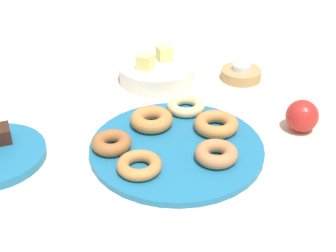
{
  "coord_description": "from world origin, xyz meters",
  "views": [
    {
      "loc": [
        -0.47,
        -0.64,
        0.55
      ],
      "look_at": [
        0.0,
        0.03,
        0.04
      ],
      "focal_mm": 51.45,
      "sensor_mm": 36.0,
      "label": 1
    }
  ],
  "objects_px": {
    "melon_chunk_left": "(145,62)",
    "donut_5": "(112,143)",
    "donut_0": "(216,154)",
    "fruit_bowl": "(157,73)",
    "donut_1": "(139,165)",
    "donut_3": "(186,106)",
    "apple": "(302,116)",
    "candle_holder": "(241,74)",
    "tealight": "(242,67)",
    "donut_plate": "(177,148)",
    "donut_4": "(151,120)",
    "donut_2": "(216,124)",
    "melon_chunk_right": "(165,53)"
  },
  "relations": [
    {
      "from": "melon_chunk_left",
      "to": "donut_5",
      "type": "bearing_deg",
      "value": -135.0
    },
    {
      "from": "donut_0",
      "to": "fruit_bowl",
      "type": "relative_size",
      "value": 0.43
    },
    {
      "from": "donut_1",
      "to": "donut_3",
      "type": "xyz_separation_m",
      "value": [
        0.2,
        0.13,
        -0.0
      ]
    },
    {
      "from": "apple",
      "to": "fruit_bowl",
      "type": "bearing_deg",
      "value": 108.07
    },
    {
      "from": "candle_holder",
      "to": "tealight",
      "type": "height_order",
      "value": "tealight"
    },
    {
      "from": "fruit_bowl",
      "to": "candle_holder",
      "type": "bearing_deg",
      "value": -32.33
    },
    {
      "from": "donut_5",
      "to": "candle_holder",
      "type": "relative_size",
      "value": 0.77
    },
    {
      "from": "donut_5",
      "to": "candle_holder",
      "type": "bearing_deg",
      "value": 13.42
    },
    {
      "from": "donut_1",
      "to": "donut_plate",
      "type": "bearing_deg",
      "value": 14.82
    },
    {
      "from": "donut_4",
      "to": "apple",
      "type": "relative_size",
      "value": 1.31
    },
    {
      "from": "donut_plate",
      "to": "donut_5",
      "type": "relative_size",
      "value": 4.43
    },
    {
      "from": "candle_holder",
      "to": "melon_chunk_left",
      "type": "relative_size",
      "value": 2.84
    },
    {
      "from": "donut_4",
      "to": "donut_5",
      "type": "distance_m",
      "value": 0.11
    },
    {
      "from": "donut_plate",
      "to": "donut_4",
      "type": "xyz_separation_m",
      "value": [
        -0.0,
        0.09,
        0.02
      ]
    },
    {
      "from": "tealight",
      "to": "donut_2",
      "type": "bearing_deg",
      "value": -143.15
    },
    {
      "from": "apple",
      "to": "donut_2",
      "type": "bearing_deg",
      "value": 150.9
    },
    {
      "from": "donut_3",
      "to": "donut_5",
      "type": "relative_size",
      "value": 1.07
    },
    {
      "from": "melon_chunk_right",
      "to": "apple",
      "type": "relative_size",
      "value": 0.52
    },
    {
      "from": "donut_0",
      "to": "apple",
      "type": "bearing_deg",
      "value": -1.5
    },
    {
      "from": "fruit_bowl",
      "to": "tealight",
      "type": "bearing_deg",
      "value": -32.33
    },
    {
      "from": "donut_3",
      "to": "donut_5",
      "type": "xyz_separation_m",
      "value": [
        -0.21,
        -0.04,
        0.0
      ]
    },
    {
      "from": "melon_chunk_left",
      "to": "fruit_bowl",
      "type": "bearing_deg",
      "value": 0.0
    },
    {
      "from": "donut_plate",
      "to": "donut_1",
      "type": "bearing_deg",
      "value": -165.18
    },
    {
      "from": "donut_1",
      "to": "donut_5",
      "type": "xyz_separation_m",
      "value": [
        -0.01,
        0.09,
        0.0
      ]
    },
    {
      "from": "donut_1",
      "to": "apple",
      "type": "bearing_deg",
      "value": -9.41
    },
    {
      "from": "donut_plate",
      "to": "donut_5",
      "type": "height_order",
      "value": "donut_5"
    },
    {
      "from": "apple",
      "to": "donut_plate",
      "type": "bearing_deg",
      "value": 161.39
    },
    {
      "from": "donut_4",
      "to": "tealight",
      "type": "distance_m",
      "value": 0.33
    },
    {
      "from": "tealight",
      "to": "donut_1",
      "type": "bearing_deg",
      "value": -155.48
    },
    {
      "from": "donut_1",
      "to": "donut_3",
      "type": "distance_m",
      "value": 0.24
    },
    {
      "from": "tealight",
      "to": "fruit_bowl",
      "type": "relative_size",
      "value": 0.24
    },
    {
      "from": "candle_holder",
      "to": "apple",
      "type": "relative_size",
      "value": 1.47
    },
    {
      "from": "donut_plate",
      "to": "tealight",
      "type": "bearing_deg",
      "value": 27.38
    },
    {
      "from": "melon_chunk_right",
      "to": "donut_plate",
      "type": "bearing_deg",
      "value": -120.43
    },
    {
      "from": "donut_plate",
      "to": "fruit_bowl",
      "type": "bearing_deg",
      "value": 63.48
    },
    {
      "from": "donut_0",
      "to": "melon_chunk_right",
      "type": "relative_size",
      "value": 2.3
    },
    {
      "from": "candle_holder",
      "to": "fruit_bowl",
      "type": "distance_m",
      "value": 0.22
    },
    {
      "from": "donut_4",
      "to": "melon_chunk_left",
      "type": "distance_m",
      "value": 0.22
    },
    {
      "from": "donut_0",
      "to": "donut_2",
      "type": "xyz_separation_m",
      "value": [
        0.07,
        0.08,
        0.0
      ]
    },
    {
      "from": "candle_holder",
      "to": "apple",
      "type": "bearing_deg",
      "value": -103.44
    },
    {
      "from": "donut_3",
      "to": "melon_chunk_left",
      "type": "distance_m",
      "value": 0.19
    },
    {
      "from": "donut_3",
      "to": "donut_plate",
      "type": "bearing_deg",
      "value": -134.2
    },
    {
      "from": "donut_1",
      "to": "candle_holder",
      "type": "xyz_separation_m",
      "value": [
        0.43,
        0.2,
        -0.01
      ]
    },
    {
      "from": "donut_5",
      "to": "melon_chunk_right",
      "type": "height_order",
      "value": "melon_chunk_right"
    },
    {
      "from": "melon_chunk_left",
      "to": "candle_holder",
      "type": "bearing_deg",
      "value": -28.14
    },
    {
      "from": "fruit_bowl",
      "to": "melon_chunk_left",
      "type": "distance_m",
      "value": 0.05
    },
    {
      "from": "donut_0",
      "to": "tealight",
      "type": "xyz_separation_m",
      "value": [
        0.29,
        0.25,
        0.01
      ]
    },
    {
      "from": "donut_plate",
      "to": "apple",
      "type": "distance_m",
      "value": 0.28
    },
    {
      "from": "donut_plate",
      "to": "donut_0",
      "type": "relative_size",
      "value": 4.22
    },
    {
      "from": "donut_plate",
      "to": "candle_holder",
      "type": "distance_m",
      "value": 0.36
    }
  ]
}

